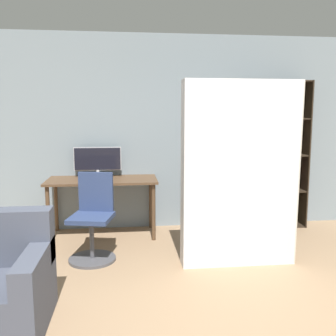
{
  "coord_description": "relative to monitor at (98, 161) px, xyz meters",
  "views": [
    {
      "loc": [
        -0.74,
        -2.16,
        1.61
      ],
      "look_at": [
        -0.31,
        1.7,
        1.05
      ],
      "focal_mm": 40.0,
      "sensor_mm": 36.0,
      "label": 1
    }
  ],
  "objects": [
    {
      "name": "monitor",
      "position": [
        0.0,
        0.0,
        0.0
      ],
      "size": [
        0.64,
        0.23,
        0.41
      ],
      "color": "#B7B7BC",
      "rests_on": "desk"
    },
    {
      "name": "wall_back",
      "position": [
        1.13,
        0.16,
        0.37
      ],
      "size": [
        8.0,
        0.06,
        2.7
      ],
      "color": "gray",
      "rests_on": "ground"
    },
    {
      "name": "bookshelf",
      "position": [
        2.45,
        -0.01,
        -0.06
      ],
      "size": [
        0.76,
        0.34,
        2.07
      ],
      "color": "#2D2319",
      "rests_on": "ground"
    },
    {
      "name": "office_chair",
      "position": [
        0.01,
        -1.02,
        -0.59
      ],
      "size": [
        0.52,
        0.52,
        0.96
      ],
      "color": "#4C4C51",
      "rests_on": "ground"
    },
    {
      "name": "mattress_near",
      "position": [
        1.58,
        -1.32,
        -0.0
      ],
      "size": [
        1.22,
        0.27,
        1.96
      ],
      "color": "silver",
      "rests_on": "ground"
    },
    {
      "name": "desk",
      "position": [
        0.07,
        -0.2,
        -0.31
      ],
      "size": [
        1.43,
        0.66,
        0.76
      ],
      "color": "brown",
      "rests_on": "ground"
    }
  ]
}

